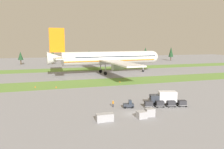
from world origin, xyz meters
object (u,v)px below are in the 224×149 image
at_px(uld_container_2, 142,115).
at_px(taxiway_marker_2, 35,87).
at_px(airliner, 107,58).
at_px(catering_truck, 164,98).
at_px(ground_crew_loader, 174,97).
at_px(taxiway_marker_0, 120,82).
at_px(taxiway_marker_1, 56,87).
at_px(cargo_dolly_lead, 149,104).
at_px(cargo_dolly_fourth, 182,103).
at_px(cargo_dolly_third, 171,103).
at_px(uld_container_0, 101,118).
at_px(cargo_dolly_second, 160,103).
at_px(uld_container_1, 109,117).
at_px(ground_crew_marshaller, 113,103).
at_px(baggage_tug, 129,105).
at_px(uld_container_3, 150,112).

bearing_deg(uld_container_2, taxiway_marker_2, 120.00).
bearing_deg(airliner, catering_truck, -4.67).
distance_m(ground_crew_loader, taxiway_marker_0, 31.53).
xyz_separation_m(airliner, taxiway_marker_1, (-27.15, -28.85, -7.86)).
distance_m(cargo_dolly_lead, uld_container_2, 8.36).
height_order(cargo_dolly_fourth, uld_container_2, cargo_dolly_fourth).
bearing_deg(catering_truck, cargo_dolly_third, -138.46).
relative_size(uld_container_0, uld_container_2, 1.00).
relative_size(catering_truck, taxiway_marker_1, 12.09).
height_order(cargo_dolly_second, catering_truck, catering_truck).
distance_m(cargo_dolly_third, uld_container_2, 12.00).
distance_m(cargo_dolly_second, uld_container_1, 15.98).
height_order(cargo_dolly_lead, cargo_dolly_second, same).
bearing_deg(cargo_dolly_second, cargo_dolly_fourth, -90.00).
bearing_deg(taxiway_marker_1, cargo_dolly_third, -50.26).
height_order(uld_container_1, taxiway_marker_2, uld_container_1).
distance_m(catering_truck, ground_crew_marshaller, 13.35).
height_order(cargo_dolly_lead, uld_container_1, uld_container_1).
relative_size(cargo_dolly_fourth, uld_container_2, 1.23).
relative_size(baggage_tug, catering_truck, 0.38).
height_order(ground_crew_loader, uld_container_2, ground_crew_loader).
bearing_deg(uld_container_0, ground_crew_marshaller, 59.21).
bearing_deg(cargo_dolly_lead, cargo_dolly_third, -90.00).
xyz_separation_m(cargo_dolly_lead, uld_container_1, (-12.16, -6.10, -0.13)).
bearing_deg(uld_container_1, cargo_dolly_fourth, 11.87).
bearing_deg(ground_crew_marshaller, ground_crew_loader, -85.58).
bearing_deg(cargo_dolly_lead, catering_truck, -68.85).
xyz_separation_m(cargo_dolly_fourth, uld_container_1, (-20.68, -4.35, -0.13)).
bearing_deg(uld_container_3, ground_crew_marshaller, 122.56).
bearing_deg(uld_container_2, catering_truck, 37.86).
bearing_deg(taxiway_marker_2, uld_container_1, -67.94).
relative_size(cargo_dolly_fourth, uld_container_0, 1.23).
bearing_deg(taxiway_marker_2, baggage_tug, -54.42).
bearing_deg(uld_container_1, taxiway_marker_0, 68.00).
distance_m(baggage_tug, taxiway_marker_1, 34.08).
bearing_deg(baggage_tug, airliner, 1.08).
distance_m(airliner, taxiway_marker_0, 26.50).
xyz_separation_m(cargo_dolly_lead, taxiway_marker_0, (4.30, 34.63, -0.62)).
distance_m(cargo_dolly_fourth, ground_crew_loader, 5.35).
bearing_deg(uld_container_3, cargo_dolly_fourth, 21.07).
bearing_deg(ground_crew_marshaller, baggage_tug, -115.05).
bearing_deg(uld_container_0, baggage_tug, 38.96).
bearing_deg(ground_crew_loader, cargo_dolly_third, 3.59).
xyz_separation_m(cargo_dolly_lead, catering_truck, (4.71, 0.79, 1.03)).
bearing_deg(taxiway_marker_1, taxiway_marker_2, 159.97).
xyz_separation_m(cargo_dolly_fourth, taxiway_marker_1, (-29.60, 32.78, -0.62)).
bearing_deg(uld_container_2, taxiway_marker_0, 77.38).
bearing_deg(cargo_dolly_second, baggage_tug, 90.00).
xyz_separation_m(cargo_dolly_third, taxiway_marker_0, (-1.38, 35.80, -0.62)).
relative_size(airliner, taxiway_marker_0, 122.32).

